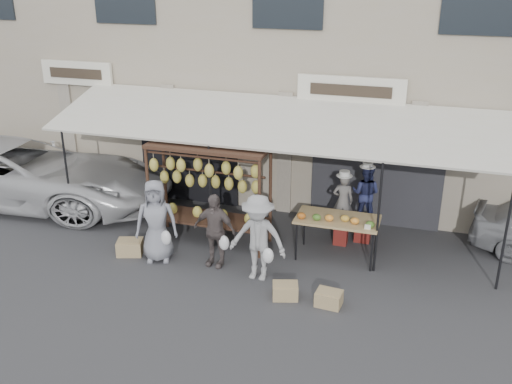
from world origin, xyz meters
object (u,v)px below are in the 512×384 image
vendor_left (343,201)px  crate_far (130,247)px  vendor_right (366,193)px  crate_near_a (285,291)px  banana_rack (208,176)px  customer_right (258,238)px  van (8,157)px  customer_mid (214,230)px  customer_left (156,221)px  produce_table (337,220)px  crate_near_b (329,298)px

vendor_left → crate_far: 4.65m
vendor_right → crate_near_a: bearing=80.1°
banana_rack → customer_right: 1.99m
vendor_right → van: (-8.98, -0.41, 0.06)m
customer_mid → customer_left: bearing=-168.9°
customer_mid → crate_near_a: size_ratio=3.35×
produce_table → customer_mid: 2.51m
vendor_left → van: 8.54m
banana_rack → vendor_right: bearing=19.2°
van → customer_left: bearing=-113.7°
banana_rack → crate_far: size_ratio=4.97×
vendor_right → customer_mid: (-2.73, -2.02, -0.35)m
customer_left → crate_far: (-0.68, 0.02, -0.72)m
customer_left → van: bearing=140.9°
produce_table → customer_right: size_ratio=0.97×
crate_far → customer_right: bearing=-2.5°
vendor_left → produce_table: bearing=80.4°
produce_table → crate_far: bearing=-164.9°
crate_near_a → crate_far: crate_far is taller
customer_mid → crate_far: size_ratio=2.97×
customer_left → customer_right: (2.21, -0.11, -0.00)m
crate_near_a → crate_far: bearing=169.6°
customer_right → crate_near_a: bearing=-35.9°
vendor_left → crate_far: bearing=13.4°
banana_rack → customer_left: (-0.74, -1.04, -0.69)m
crate_far → banana_rack: bearing=35.9°
produce_table → banana_rack: bearing=-177.7°
customer_right → produce_table: bearing=45.4°
vendor_left → crate_near_b: bearing=84.6°
vendor_left → van: bearing=-9.7°
produce_table → crate_near_b: bearing=-83.5°
vendor_right → van: bearing=13.0°
crate_near_b → crate_far: 4.44m
customer_mid → customer_right: (1.00, -0.25, 0.10)m
vendor_right → crate_far: size_ratio=2.47×
produce_table → customer_mid: customer_mid is taller
vendor_left → crate_far: size_ratio=2.33×
banana_rack → produce_table: size_ratio=1.53×
van → crate_near_a: bearing=-111.2°
banana_rack → van: 5.83m
crate_near_a → produce_table: bearing=71.2°
vendor_right → customer_right: size_ratio=0.74×
crate_near_a → banana_rack: bearing=142.2°
customer_mid → crate_near_a: bearing=-20.5°
vendor_right → crate_near_a: size_ratio=2.79×
produce_table → vendor_left: (-0.01, 0.71, 0.14)m
banana_rack → vendor_left: banana_rack is taller
banana_rack → produce_table: (2.77, 0.11, -0.69)m
customer_right → banana_rack: bearing=143.4°
produce_table → van: (-8.55, 0.60, 0.32)m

